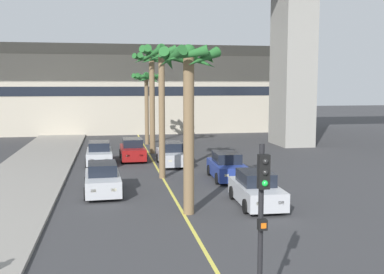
{
  "coord_description": "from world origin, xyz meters",
  "views": [
    {
      "loc": [
        -3.03,
        -2.99,
        5.5
      ],
      "look_at": [
        0.0,
        14.0,
        3.54
      ],
      "focal_mm": 43.42,
      "sensor_mm": 36.0,
      "label": 1
    }
  ],
  "objects": [
    {
      "name": "car_queue_fourth",
      "position": [
        -3.44,
        20.49,
        0.72
      ],
      "size": [
        1.96,
        4.16,
        1.56
      ],
      "color": "#B7BABF",
      "rests_on": "ground"
    },
    {
      "name": "lane_stripe_center",
      "position": [
        0.0,
        24.0,
        0.0
      ],
      "size": [
        0.14,
        56.0,
        0.01
      ],
      "primitive_type": "cube",
      "color": "#DBCC4C",
      "rests_on": "ground"
    },
    {
      "name": "palm_tree_near_median",
      "position": [
        0.21,
        16.06,
        5.43
      ],
      "size": [
        2.7,
        2.76,
        7.15
      ],
      "color": "brown",
      "rests_on": "ground"
    },
    {
      "name": "pier_building_backdrop",
      "position": [
        0.0,
        51.84,
        4.87
      ],
      "size": [
        38.4,
        8.04,
        9.87
      ],
      "color": "#BCB29E",
      "rests_on": "ground"
    },
    {
      "name": "car_queue_third",
      "position": [
        3.5,
        16.92,
        0.72
      ],
      "size": [
        1.93,
        4.15,
        1.56
      ],
      "color": "#B7BABF",
      "rests_on": "ground"
    },
    {
      "name": "car_queue_fifth",
      "position": [
        -1.41,
        30.84,
        0.72
      ],
      "size": [
        1.87,
        4.12,
        1.56
      ],
      "color": "maroon",
      "rests_on": "ground"
    },
    {
      "name": "car_queue_sixth",
      "position": [
        3.66,
        22.9,
        0.72
      ],
      "size": [
        1.95,
        4.16,
        1.56
      ],
      "color": "navy",
      "rests_on": "ground"
    },
    {
      "name": "palm_tree_far_median",
      "position": [
        -0.05,
        23.88,
        6.32
      ],
      "size": [
        2.62,
        2.64,
        7.83
      ],
      "color": "brown",
      "rests_on": "ground"
    },
    {
      "name": "traffic_light_median_near",
      "position": [
        0.27,
        6.65,
        2.71
      ],
      "size": [
        0.24,
        0.37,
        4.2
      ],
      "color": "black",
      "rests_on": "ground"
    },
    {
      "name": "car_queue_second",
      "position": [
        -3.77,
        29.38,
        0.72
      ],
      "size": [
        1.89,
        4.13,
        1.56
      ],
      "color": "#B7BABF",
      "rests_on": "ground"
    },
    {
      "name": "palm_tree_farthest_median",
      "position": [
        0.32,
        33.9,
        6.37
      ],
      "size": [
        3.13,
        3.12,
        8.04
      ],
      "color": "brown",
      "rests_on": "ground"
    },
    {
      "name": "car_queue_front",
      "position": [
        1.15,
        28.19,
        0.72
      ],
      "size": [
        1.93,
        4.15,
        1.56
      ],
      "color": "#B7BABF",
      "rests_on": "ground"
    },
    {
      "name": "palm_tree_mid_median",
      "position": [
        0.35,
        39.58,
        5.41
      ],
      "size": [
        2.78,
        2.76,
        6.63
      ],
      "color": "brown",
      "rests_on": "ground"
    }
  ]
}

